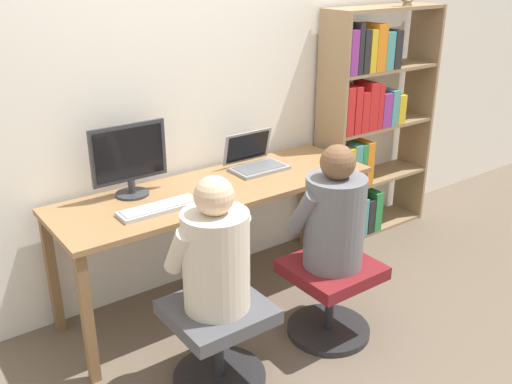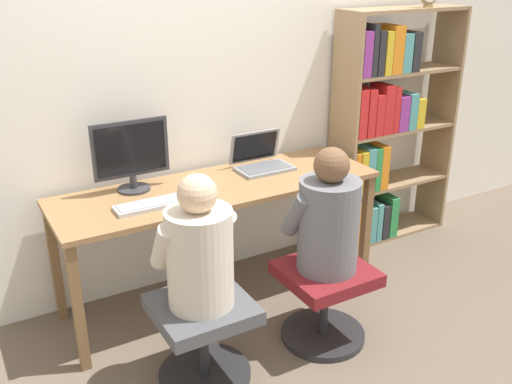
# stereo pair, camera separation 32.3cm
# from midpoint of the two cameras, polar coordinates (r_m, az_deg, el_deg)

# --- Properties ---
(ground_plane) EXTENTS (14.00, 14.00, 0.00)m
(ground_plane) POSITION_cam_midpoint_polar(r_m,az_deg,el_deg) (3.41, -3.56, -12.76)
(ground_plane) COLOR brown
(wall_back) EXTENTS (10.00, 0.05, 2.60)m
(wall_back) POSITION_cam_midpoint_polar(r_m,az_deg,el_deg) (3.44, -10.22, 10.97)
(wall_back) COLOR white
(wall_back) RESTS_ON ground_plane
(desk) EXTENTS (1.91, 0.60, 0.75)m
(desk) POSITION_cam_midpoint_polar(r_m,az_deg,el_deg) (3.31, -6.65, -0.76)
(desk) COLOR olive
(desk) RESTS_ON ground_plane
(desktop_monitor) EXTENTS (0.43, 0.18, 0.40)m
(desktop_monitor) POSITION_cam_midpoint_polar(r_m,az_deg,el_deg) (3.18, -15.41, 3.12)
(desktop_monitor) COLOR #333338
(desktop_monitor) RESTS_ON desk
(laptop) EXTENTS (0.34, 0.26, 0.22)m
(laptop) POSITION_cam_midpoint_polar(r_m,az_deg,el_deg) (3.53, -2.68, 3.06)
(laptop) COLOR gray
(laptop) RESTS_ON desk
(keyboard) EXTENTS (0.43, 0.13, 0.03)m
(keyboard) POSITION_cam_midpoint_polar(r_m,az_deg,el_deg) (3.02, -12.72, -1.64)
(keyboard) COLOR #B2B2B7
(keyboard) RESTS_ON desk
(computer_mouse_by_keyboard) EXTENTS (0.06, 0.11, 0.04)m
(computer_mouse_by_keyboard) POSITION_cam_midpoint_polar(r_m,az_deg,el_deg) (3.11, -7.89, -0.43)
(computer_mouse_by_keyboard) COLOR black
(computer_mouse_by_keyboard) RESTS_ON desk
(office_chair_left) EXTENTS (0.46, 0.46, 0.44)m
(office_chair_left) POSITION_cam_midpoint_polar(r_m,az_deg,el_deg) (2.86, -7.14, -14.21)
(office_chair_left) COLOR #262628
(office_chair_left) RESTS_ON ground_plane
(office_chair_right) EXTENTS (0.46, 0.46, 0.44)m
(office_chair_right) POSITION_cam_midpoint_polar(r_m,az_deg,el_deg) (3.17, 4.53, -10.00)
(office_chair_right) COLOR #262628
(office_chair_right) RESTS_ON ground_plane
(person_at_monitor) EXTENTS (0.38, 0.33, 0.65)m
(person_at_monitor) POSITION_cam_midpoint_polar(r_m,az_deg,el_deg) (2.62, -7.66, -6.14)
(person_at_monitor) COLOR beige
(person_at_monitor) RESTS_ON office_chair_left
(person_at_laptop) EXTENTS (0.39, 0.34, 0.67)m
(person_at_laptop) POSITION_cam_midpoint_polar(r_m,az_deg,el_deg) (2.95, 4.74, -2.39)
(person_at_laptop) COLOR slate
(person_at_laptop) RESTS_ON office_chair_right
(bookshelf) EXTENTS (0.95, 0.29, 1.66)m
(bookshelf) POSITION_cam_midpoint_polar(r_m,az_deg,el_deg) (4.15, 8.73, 6.40)
(bookshelf) COLOR #997A56
(bookshelf) RESTS_ON ground_plane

